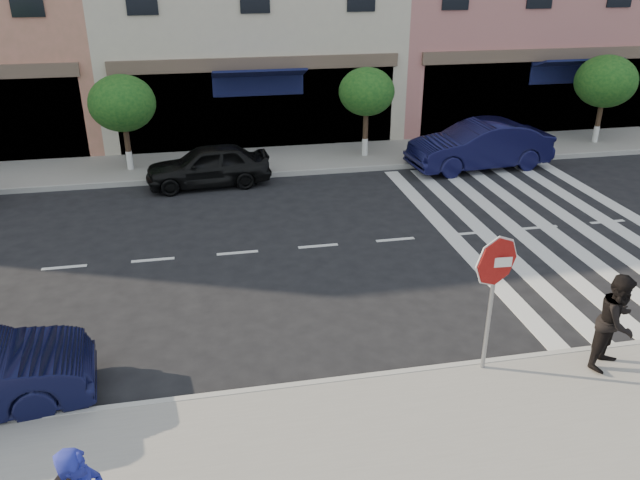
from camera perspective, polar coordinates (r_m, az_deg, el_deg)
The scene contains 10 objects.
ground at distance 12.08m, azimuth 3.49°, elevation -8.52°, with size 120.00×120.00×0.00m, color black.
sidewalk_near at distance 9.27m, azimuth 9.65°, elevation -20.57°, with size 60.00×4.50×0.15m, color gray.
sidewalk_far at distance 21.93m, azimuth -3.70°, elevation 7.28°, with size 60.00×3.00×0.15m, color gray.
street_tree_wb at distance 21.14m, azimuth -17.64°, elevation 11.80°, with size 2.10×2.10×3.06m.
street_tree_c at distance 21.75m, azimuth 4.28°, elevation 13.32°, with size 1.90×1.90×3.04m.
street_tree_ea at distance 25.61m, azimuth 24.66°, elevation 13.02°, with size 2.20×2.20×3.19m.
stop_sign at distance 10.34m, azimuth 15.71°, elevation -3.07°, with size 0.88×0.13×2.48m.
walker at distance 11.62m, azimuth 25.51°, elevation -6.77°, with size 0.84×0.65×1.73m, color black.
car_far_mid at distance 19.78m, azimuth -10.19°, elevation 6.74°, with size 1.53×3.81×1.30m, color black.
car_far_right at distance 21.76m, azimuth 14.37°, elevation 8.38°, with size 1.67×4.78×1.58m, color #0E0E33.
Camera 1 is at (-2.67, -9.76, 6.60)m, focal length 35.00 mm.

